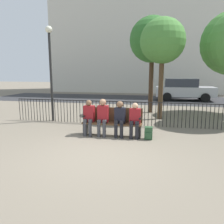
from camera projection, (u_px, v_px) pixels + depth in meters
ground_plane at (98, 155)px, 5.52m from camera, size 80.00×80.00×0.00m
park_bench at (113, 121)px, 7.21m from camera, size 1.95×0.45×0.92m
seated_person_0 at (89, 116)px, 7.21m from camera, size 0.34×0.39×1.17m
seated_person_1 at (103, 115)px, 7.11m from camera, size 0.34×0.39×1.22m
seated_person_2 at (120, 117)px, 7.00m from camera, size 0.34×0.39×1.16m
seated_person_3 at (135, 118)px, 6.90m from camera, size 0.34×0.39×1.13m
backpack at (148, 133)px, 6.81m from camera, size 0.24×0.24×0.40m
fence_railing at (120, 111)px, 8.67m from camera, size 9.01×0.03×0.95m
tree_0 at (152, 40)px, 10.85m from camera, size 2.27×2.27×4.81m
tree_3 at (163, 42)px, 9.27m from camera, size 1.93×1.93×4.36m
lamp_post at (50, 60)px, 9.04m from camera, size 0.28×0.28×3.92m
street_surface at (139, 99)px, 17.07m from camera, size 24.00×6.00×0.01m
parked_car_0 at (184, 89)px, 16.28m from camera, size 4.20×1.94×1.62m
building_facade at (147, 10)px, 23.23m from camera, size 20.00×6.00×17.29m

